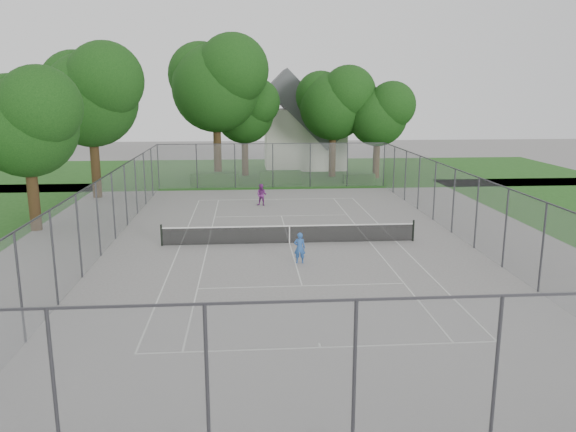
{
  "coord_description": "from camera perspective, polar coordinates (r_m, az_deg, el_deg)",
  "views": [
    {
      "loc": [
        -2.15,
        -27.38,
        7.55
      ],
      "look_at": [
        0.0,
        1.0,
        1.2
      ],
      "focal_mm": 35.0,
      "sensor_mm": 36.0,
      "label": 1
    }
  ],
  "objects": [
    {
      "name": "perimeter_fence",
      "position": [
        28.05,
        0.15,
        0.77
      ],
      "size": [
        18.08,
        34.08,
        3.52
      ],
      "color": "#38383D",
      "rests_on": "ground"
    },
    {
      "name": "tree_side_back",
      "position": [
        42.36,
        -19.37,
        11.82
      ],
      "size": [
        7.59,
        6.93,
        10.91
      ],
      "color": "#342312",
      "rests_on": "ground"
    },
    {
      "name": "hedge_mid",
      "position": [
        46.73,
        -0.77,
        3.96
      ],
      "size": [
        3.45,
        0.98,
        1.08
      ],
      "primitive_type": "cube",
      "color": "#204B18",
      "rests_on": "ground"
    },
    {
      "name": "grass_far",
      "position": [
        53.95,
        -2.02,
        4.53
      ],
      "size": [
        60.0,
        20.0,
        0.0
      ],
      "primitive_type": "cube",
      "color": "#1E4F16",
      "rests_on": "ground"
    },
    {
      "name": "woman_player",
      "position": [
        37.73,
        -2.69,
        2.16
      ],
      "size": [
        0.87,
        0.79,
        1.47
      ],
      "primitive_type": "imported",
      "rotation": [
        0.0,
        0.0,
        -0.38
      ],
      "color": "#79297C",
      "rests_on": "ground"
    },
    {
      "name": "house",
      "position": [
        56.33,
        1.67,
        8.84
      ],
      "size": [
        7.75,
        6.0,
        9.64
      ],
      "color": "silver",
      "rests_on": "ground"
    },
    {
      "name": "tennis_net",
      "position": [
        28.35,
        0.15,
        -1.8
      ],
      "size": [
        12.87,
        0.1,
        1.1
      ],
      "color": "black",
      "rests_on": "ground"
    },
    {
      "name": "court_markings",
      "position": [
        28.48,
        0.15,
        -2.78
      ],
      "size": [
        11.03,
        23.83,
        0.01
      ],
      "color": "silver",
      "rests_on": "ground"
    },
    {
      "name": "tree_far_midright",
      "position": [
        50.43,
        4.73,
        11.59
      ],
      "size": [
        6.8,
        6.21,
        9.77
      ],
      "color": "#342312",
      "rests_on": "ground"
    },
    {
      "name": "tree_far_midleft",
      "position": [
        51.09,
        -4.38,
        10.78
      ],
      "size": [
        6.05,
        5.53,
        8.7
      ],
      "color": "#342312",
      "rests_on": "ground"
    },
    {
      "name": "ground",
      "position": [
        28.48,
        0.15,
        -2.79
      ],
      "size": [
        120.0,
        120.0,
        0.0
      ],
      "primitive_type": "plane",
      "color": "slate",
      "rests_on": "ground"
    },
    {
      "name": "tree_far_right",
      "position": [
        50.06,
        9.22,
        10.39
      ],
      "size": [
        5.85,
        5.34,
        8.41
      ],
      "color": "#342312",
      "rests_on": "ground"
    },
    {
      "name": "girl_player",
      "position": [
        25.1,
        1.19,
        -3.25
      ],
      "size": [
        0.53,
        0.36,
        1.41
      ],
      "primitive_type": "imported",
      "rotation": [
        0.0,
        0.0,
        3.1
      ],
      "color": "#2C5AA8",
      "rests_on": "ground"
    },
    {
      "name": "hedge_left",
      "position": [
        46.56,
        -7.39,
        3.77
      ],
      "size": [
        3.99,
        1.2,
        1.0
      ],
      "primitive_type": "cube",
      "color": "#204B18",
      "rests_on": "ground"
    },
    {
      "name": "tree_far_left",
      "position": [
        48.7,
        -7.24,
        13.5
      ],
      "size": [
        8.51,
        7.77,
        12.24
      ],
      "color": "#342312",
      "rests_on": "ground"
    },
    {
      "name": "tree_side_front",
      "position": [
        33.32,
        -25.01,
        8.96
      ],
      "size": [
        6.2,
        5.66,
        8.91
      ],
      "color": "#342312",
      "rests_on": "ground"
    },
    {
      "name": "hedge_right",
      "position": [
        47.42,
        7.2,
        3.8
      ],
      "size": [
        2.6,
        0.95,
        0.78
      ],
      "primitive_type": "cube",
      "color": "#204B18",
      "rests_on": "ground"
    }
  ]
}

